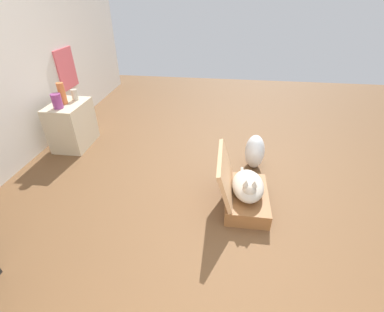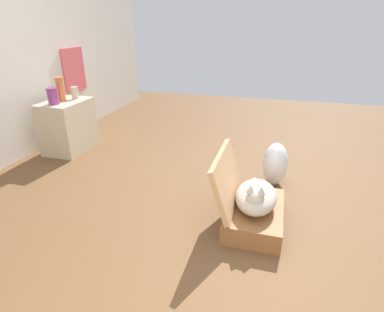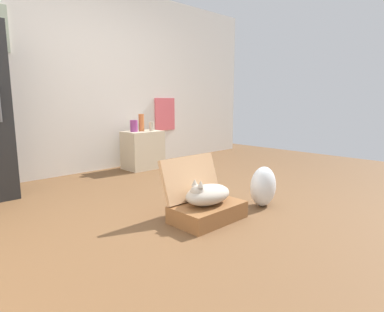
# 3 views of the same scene
# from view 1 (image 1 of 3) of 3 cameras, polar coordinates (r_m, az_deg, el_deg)

# --- Properties ---
(ground_plane) EXTENTS (7.68, 7.68, 0.00)m
(ground_plane) POSITION_cam_1_polar(r_m,az_deg,el_deg) (2.71, 5.43, -6.92)
(ground_plane) COLOR brown
(ground_plane) RESTS_ON ground
(suitcase_base) EXTENTS (0.61, 0.38, 0.14)m
(suitcase_base) POSITION_cam_1_polar(r_m,az_deg,el_deg) (2.53, 11.57, -8.93)
(suitcase_base) COLOR brown
(suitcase_base) RESTS_ON ground
(suitcase_lid) EXTENTS (0.61, 0.15, 0.38)m
(suitcase_lid) POSITION_cam_1_polar(r_m,az_deg,el_deg) (2.35, 7.23, -3.88)
(suitcase_lid) COLOR tan
(suitcase_lid) RESTS_ON suitcase_base
(cat) EXTENTS (0.52, 0.28, 0.23)m
(cat) POSITION_cam_1_polar(r_m,az_deg,el_deg) (2.42, 11.98, -6.30)
(cat) COLOR #B2A899
(cat) RESTS_ON suitcase_base
(plastic_bag_white) EXTENTS (0.30, 0.21, 0.38)m
(plastic_bag_white) POSITION_cam_1_polar(r_m,az_deg,el_deg) (3.00, 13.36, 0.95)
(plastic_bag_white) COLOR silver
(plastic_bag_white) RESTS_ON ground
(side_table) EXTENTS (0.54, 0.38, 0.56)m
(side_table) POSITION_cam_1_polar(r_m,az_deg,el_deg) (3.63, -24.46, 6.12)
(side_table) COLOR beige
(side_table) RESTS_ON ground
(vase_tall) EXTENTS (0.11, 0.11, 0.17)m
(vase_tall) POSITION_cam_1_polar(r_m,az_deg,el_deg) (3.40, -27.11, 10.49)
(vase_tall) COLOR #8C387A
(vase_tall) RESTS_ON side_table
(vase_short) EXTENTS (0.07, 0.07, 0.13)m
(vase_short) POSITION_cam_1_polar(r_m,az_deg,el_deg) (3.59, -24.00, 11.98)
(vase_short) COLOR #B7AD99
(vase_short) RESTS_ON side_table
(vase_round) EXTENTS (0.08, 0.08, 0.25)m
(vase_round) POSITION_cam_1_polar(r_m,az_deg,el_deg) (3.50, -26.23, 12.00)
(vase_round) COLOR #CC6B38
(vase_round) RESTS_ON side_table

